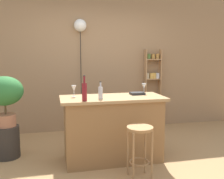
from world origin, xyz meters
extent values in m
plane|color=#A37A4C|center=(0.00, 0.00, 0.00)|extent=(12.00, 12.00, 0.00)
cube|color=#997551|center=(0.00, 1.95, 1.40)|extent=(6.40, 0.10, 2.80)
cube|color=olive|center=(0.00, 0.30, 0.45)|extent=(1.36, 0.61, 0.90)
cube|color=#A87F51|center=(0.00, 0.30, 0.92)|extent=(1.48, 0.66, 0.04)
cylinder|color=#997047|center=(0.08, -0.45, 0.31)|extent=(0.02, 0.02, 0.63)
cylinder|color=#997047|center=(0.31, -0.45, 0.31)|extent=(0.02, 0.02, 0.63)
cylinder|color=#997047|center=(0.08, -0.22, 0.31)|extent=(0.02, 0.02, 0.63)
cylinder|color=#997047|center=(0.31, -0.22, 0.31)|extent=(0.02, 0.02, 0.63)
torus|color=#997047|center=(0.20, -0.34, 0.21)|extent=(0.25, 0.25, 0.02)
cylinder|color=#9E7042|center=(0.20, -0.34, 0.65)|extent=(0.33, 0.33, 0.03)
cube|color=tan|center=(1.06, 1.82, 0.82)|extent=(0.02, 0.13, 1.64)
cube|color=tan|center=(1.39, 1.82, 0.82)|extent=(0.02, 0.13, 1.64)
cube|color=tan|center=(1.22, 1.82, 0.20)|extent=(0.31, 0.13, 0.02)
cylinder|color=gold|center=(1.12, 1.81, 0.25)|extent=(0.05, 0.05, 0.07)
cylinder|color=gold|center=(1.21, 1.82, 0.25)|extent=(0.05, 0.05, 0.07)
cylinder|color=#4C7033|center=(1.32, 1.82, 0.25)|extent=(0.05, 0.05, 0.07)
cube|color=tan|center=(1.22, 1.82, 0.61)|extent=(0.31, 0.13, 0.02)
cylinder|color=silver|center=(1.10, 1.82, 0.66)|extent=(0.06, 0.06, 0.07)
cylinder|color=beige|center=(1.17, 1.81, 0.66)|extent=(0.06, 0.06, 0.07)
cylinder|color=gold|center=(1.23, 1.82, 0.66)|extent=(0.06, 0.06, 0.07)
cylinder|color=brown|center=(1.29, 1.82, 0.66)|extent=(0.06, 0.06, 0.07)
cylinder|color=#AD7A38|center=(1.34, 1.82, 0.66)|extent=(0.06, 0.06, 0.07)
cube|color=tan|center=(1.22, 1.82, 1.02)|extent=(0.31, 0.13, 0.02)
cylinder|color=beige|center=(1.10, 1.82, 1.09)|extent=(0.07, 0.07, 0.12)
cylinder|color=gold|center=(1.19, 1.81, 1.09)|extent=(0.07, 0.07, 0.12)
cylinder|color=gold|center=(1.26, 1.82, 1.09)|extent=(0.07, 0.07, 0.12)
cylinder|color=silver|center=(1.33, 1.81, 1.09)|extent=(0.07, 0.07, 0.12)
cube|color=tan|center=(1.22, 1.82, 1.43)|extent=(0.31, 0.13, 0.02)
cylinder|color=#4C7033|center=(1.13, 1.82, 1.49)|extent=(0.07, 0.07, 0.11)
cylinder|color=#AD7A38|center=(1.22, 1.82, 1.49)|extent=(0.07, 0.07, 0.11)
cylinder|color=#AD7A38|center=(1.32, 1.82, 1.49)|extent=(0.07, 0.07, 0.11)
cylinder|color=#2D2823|center=(-1.52, 0.73, 0.24)|extent=(0.36, 0.36, 0.48)
cylinder|color=#A86B4C|center=(-1.52, 0.73, 0.57)|extent=(0.28, 0.28, 0.18)
cylinder|color=brown|center=(-1.52, 0.73, 0.74)|extent=(0.03, 0.03, 0.16)
ellipsoid|color=#2D7033|center=(-1.52, 0.73, 1.01)|extent=(0.54, 0.48, 0.43)
cylinder|color=maroon|center=(-0.43, 0.05, 1.05)|extent=(0.07, 0.07, 0.23)
cylinder|color=maroon|center=(-0.43, 0.05, 1.22)|extent=(0.03, 0.03, 0.09)
cylinder|color=black|center=(-0.43, 0.05, 1.27)|extent=(0.03, 0.03, 0.01)
cylinder|color=#B2B2B7|center=(-0.20, 0.17, 1.02)|extent=(0.06, 0.06, 0.16)
cylinder|color=#B2B2B7|center=(-0.20, 0.17, 1.13)|extent=(0.02, 0.02, 0.06)
cylinder|color=black|center=(-0.20, 0.17, 1.17)|extent=(0.03, 0.03, 0.01)
cylinder|color=silver|center=(-0.54, 0.44, 0.94)|extent=(0.06, 0.06, 0.00)
cylinder|color=silver|center=(-0.54, 0.44, 0.98)|extent=(0.01, 0.01, 0.07)
cone|color=silver|center=(-0.54, 0.44, 1.06)|extent=(0.07, 0.07, 0.08)
cylinder|color=silver|center=(0.53, 0.45, 0.94)|extent=(0.06, 0.06, 0.00)
cylinder|color=silver|center=(0.53, 0.45, 0.98)|extent=(0.01, 0.01, 0.07)
cone|color=silver|center=(0.53, 0.45, 1.06)|extent=(0.07, 0.07, 0.08)
cube|color=black|center=(0.41, 0.41, 0.96)|extent=(0.22, 0.16, 0.03)
cylinder|color=black|center=(-0.28, 1.84, 1.04)|extent=(0.01, 0.01, 2.09)
sphere|color=white|center=(-0.28, 1.84, 2.09)|extent=(0.24, 0.24, 0.24)
camera|label=1|loc=(-0.83, -3.24, 1.55)|focal=41.30mm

